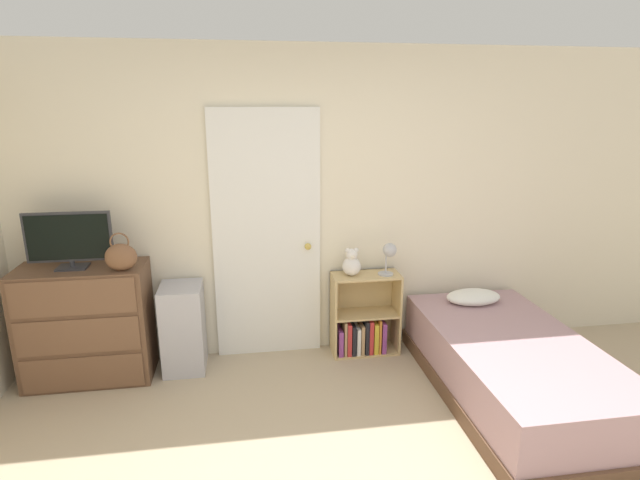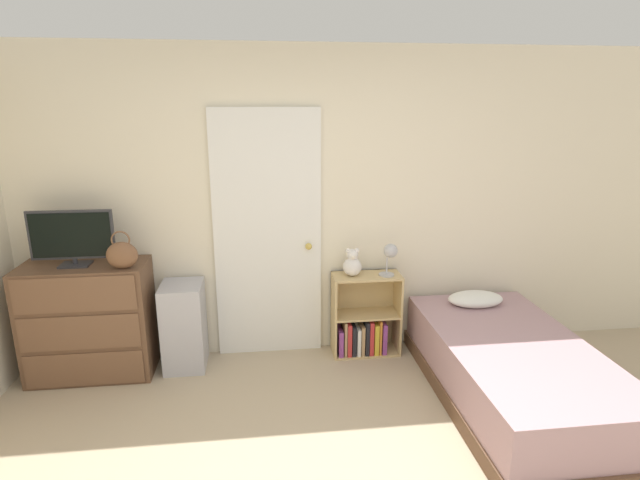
# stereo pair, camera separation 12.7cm
# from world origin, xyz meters

# --- Properties ---
(wall_back) EXTENTS (10.00, 0.06, 2.55)m
(wall_back) POSITION_xyz_m (0.00, 2.18, 1.27)
(wall_back) COLOR beige
(wall_back) RESTS_ON ground_plane
(door_closed) EXTENTS (0.88, 0.09, 2.07)m
(door_closed) POSITION_xyz_m (-0.27, 2.13, 1.04)
(door_closed) COLOR white
(door_closed) RESTS_ON ground_plane
(dresser) EXTENTS (0.94, 0.45, 0.91)m
(dresser) POSITION_xyz_m (-1.68, 1.91, 0.46)
(dresser) COLOR brown
(dresser) RESTS_ON ground_plane
(tv) EXTENTS (0.61, 0.16, 0.43)m
(tv) POSITION_xyz_m (-1.73, 1.90, 1.14)
(tv) COLOR #2D2D33
(tv) RESTS_ON dresser
(handbag) EXTENTS (0.23, 0.12, 0.29)m
(handbag) POSITION_xyz_m (-1.35, 1.79, 1.02)
(handbag) COLOR brown
(handbag) RESTS_ON dresser
(storage_bin) EXTENTS (0.33, 0.37, 0.71)m
(storage_bin) POSITION_xyz_m (-0.97, 1.95, 0.36)
(storage_bin) COLOR #ADADB7
(storage_bin) RESTS_ON ground_plane
(bookshelf) EXTENTS (0.57, 0.27, 0.71)m
(bookshelf) POSITION_xyz_m (0.52, 2.00, 0.26)
(bookshelf) COLOR tan
(bookshelf) RESTS_ON ground_plane
(teddy_bear) EXTENTS (0.16, 0.16, 0.24)m
(teddy_bear) POSITION_xyz_m (0.42, 2.00, 0.81)
(teddy_bear) COLOR silver
(teddy_bear) RESTS_ON bookshelf
(desk_lamp) EXTENTS (0.15, 0.14, 0.28)m
(desk_lamp) POSITION_xyz_m (0.72, 1.96, 0.90)
(desk_lamp) COLOR #B2B2B7
(desk_lamp) RESTS_ON bookshelf
(bed) EXTENTS (1.04, 1.94, 0.57)m
(bed) POSITION_xyz_m (1.45, 1.17, 0.23)
(bed) COLOR brown
(bed) RESTS_ON ground_plane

